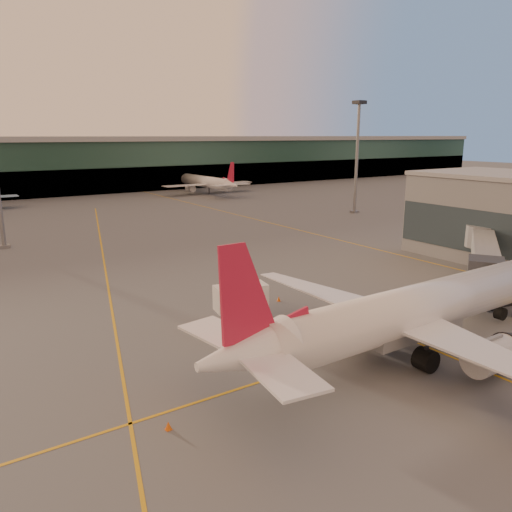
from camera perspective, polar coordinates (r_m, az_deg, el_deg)
ground at (r=41.77m, az=17.07°, el=-12.47°), size 600.00×600.00×0.00m
taxi_markings at (r=73.50m, az=-14.79°, el=-0.96°), size 100.12×173.00×0.01m
terminal at (r=167.86m, az=-23.69°, el=9.38°), size 400.00×20.00×17.60m
gate_building at (r=83.45m, az=26.36°, el=4.19°), size 18.40×22.40×12.60m
mast_east_near at (r=120.19m, az=11.50°, el=11.90°), size 2.40×2.40×25.60m
main_airplane at (r=43.00m, az=17.14°, el=-6.24°), size 38.46×34.54×11.64m
jet_bridge at (r=67.07m, az=24.57°, el=0.37°), size 21.69×15.87×5.79m
catering_truck at (r=48.62m, az=-1.67°, el=-5.24°), size 5.38×3.16×3.92m
pushback_tug at (r=60.71m, az=26.27°, el=-4.32°), size 3.78×2.75×1.75m
cone_tail at (r=33.41m, az=-9.99°, el=-18.55°), size 0.44×0.44×0.56m
cone_wing_left at (r=55.66m, az=2.61°, el=-4.92°), size 0.42×0.42×0.53m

